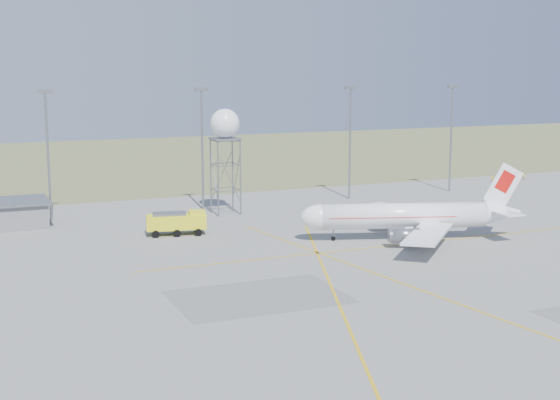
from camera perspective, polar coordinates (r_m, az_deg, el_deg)
name	(u,v)px	position (r m, az deg, el deg)	size (l,w,h in m)	color
ground	(505,315)	(80.21, 16.10, -8.06)	(400.00, 400.00, 0.00)	gray
grass_strip	(154,159)	(206.14, -9.18, 2.97)	(400.00, 120.00, 0.03)	#60703E
mast_a	(47,144)	(126.13, -16.64, 3.93)	(2.20, 0.50, 20.50)	gray
mast_b	(202,138)	(131.28, -5.72, 4.50)	(2.20, 0.50, 20.50)	gray
mast_c	(350,133)	(142.13, 5.15, 4.91)	(2.20, 0.50, 20.50)	gray
mast_d	(451,129)	(153.73, 12.43, 5.09)	(2.20, 0.50, 20.50)	gray
taxi_sign_near	(495,178)	(169.05, 15.43, 1.56)	(1.60, 0.17, 1.20)	black
taxi_sign_far	(521,176)	(173.47, 17.24, 1.67)	(1.60, 0.17, 1.20)	black
airliner_main	(407,216)	(110.38, 9.25, -1.18)	(30.94, 29.23, 10.75)	white
radar_tower	(225,155)	(127.28, -4.03, 3.28)	(4.77, 4.77, 17.25)	gray
fire_truck	(178,224)	(113.20, -7.49, -1.72)	(8.88, 4.69, 3.40)	yellow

